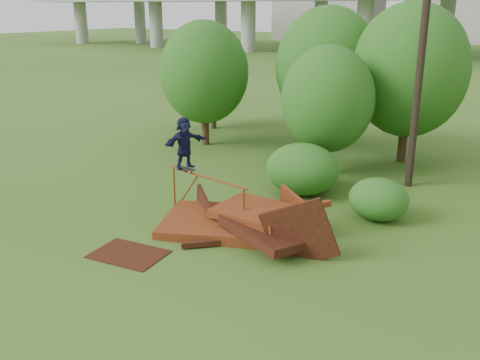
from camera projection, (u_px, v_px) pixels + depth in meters
The scene contains 14 objects.
ground at pixel (225, 261), 14.33m from camera, with size 240.00×240.00×0.00m, color #2D5116.
scrap_pile at pixel (244, 224), 15.93m from camera, with size 6.03×3.74×2.22m.
grind_rail at pixel (207, 187), 16.68m from camera, with size 3.37×0.66×1.48m.
skateboard at pixel (185, 168), 17.18m from camera, with size 0.82×0.35×0.08m.
skater at pixel (184, 143), 16.92m from camera, with size 1.53×0.49×1.65m, color #111434.
flat_plate at pixel (128, 254), 14.70m from camera, with size 1.95×1.40×0.03m, color #37160B.
tree_0 at pixel (204, 72), 25.39m from camera, with size 4.22×4.22×5.96m.
tree_1 at pixel (327, 67), 24.55m from camera, with size 4.75×4.75×6.61m.
tree_2 at pixel (328, 100), 20.88m from camera, with size 3.65×3.65×5.15m.
tree_3 at pixel (410, 71), 22.38m from camera, with size 4.87×4.87×6.76m.
tree_6 at pixel (213, 73), 29.06m from camera, with size 3.71×3.71×5.18m.
shrub_left at pixel (302, 169), 19.25m from camera, with size 2.68×2.47×1.85m, color #214913.
shrub_right at pixel (379, 199), 16.96m from camera, with size 1.91×1.75×1.35m, color #214913.
utility_pole at pixel (422, 48), 18.79m from camera, with size 1.40×0.28×10.11m.
Camera 1 is at (7.26, -10.75, 6.50)m, focal length 40.00 mm.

